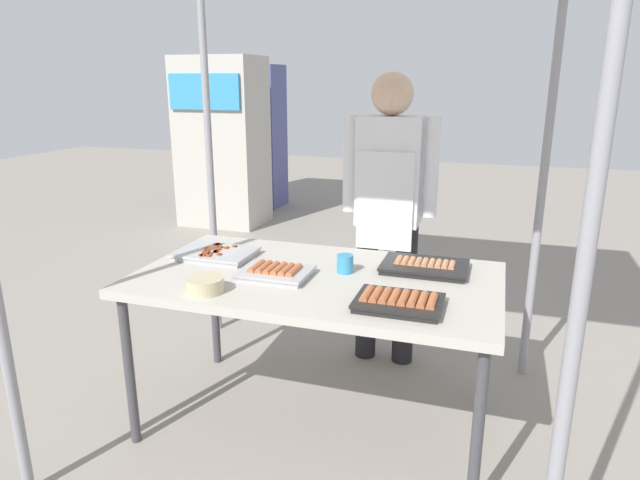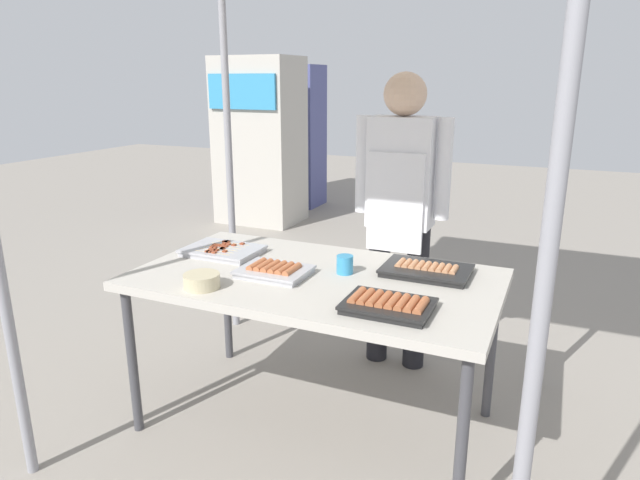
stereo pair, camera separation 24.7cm
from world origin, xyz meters
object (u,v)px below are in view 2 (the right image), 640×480
Objects in this scene: tray_meat_skewers at (223,251)px; tray_pork_links at (426,270)px; stall_table at (315,286)px; vendor_woman at (401,200)px; neighbor_stall_right at (260,141)px; tray_spring_rolls at (388,305)px; neighbor_stall_left at (281,136)px; condiment_bowl at (202,281)px; tray_grilled_sausages at (274,271)px; drink_cup_near_edge at (345,265)px.

tray_pork_links is at bearing 6.66° from tray_meat_skewers.
stall_table is 0.80m from vendor_woman.
neighbor_stall_right is (-1.66, 3.27, 0.15)m from tray_meat_skewers.
tray_spring_rolls is at bearing -54.00° from neighbor_stall_right.
neighbor_stall_left reaches higher than vendor_woman.
tray_spring_rolls is (0.96, -0.34, 0.01)m from tray_meat_skewers.
tray_meat_skewers is 0.47m from condiment_bowl.
tray_grilled_sausages is at bearing -154.79° from tray_pork_links.
neighbor_stall_left reaches higher than tray_grilled_sausages.
neighbor_stall_right reaches higher than tray_pork_links.
tray_meat_skewers is 0.98m from vendor_woman.
neighbor_stall_right reaches higher than vendor_woman.
tray_meat_skewers is 4.62m from neighbor_stall_left.
tray_meat_skewers is at bearing 160.52° from tray_spring_rolls.
neighbor_stall_left is (-2.55, 4.24, 0.09)m from drink_cup_near_edge.
tray_pork_links is 0.22× the size of neighbor_stall_left.
tray_spring_rolls is (0.58, -0.17, 0.00)m from tray_grilled_sausages.
tray_pork_links reaches higher than tray_meat_skewers.
tray_spring_rolls is 0.79m from condiment_bowl.
neighbor_stall_left is at bearing 121.01° from drink_cup_near_edge.
tray_pork_links is at bearing 25.70° from stall_table.
neighbor_stall_right reaches higher than neighbor_stall_left.
tray_meat_skewers is (-0.55, 0.10, 0.07)m from stall_table.
drink_cup_near_edge is 0.05× the size of neighbor_stall_right.
tray_pork_links is 0.21× the size of neighbor_stall_right.
drink_cup_near_edge is 4.02m from neighbor_stall_right.
stall_table is 10.54× the size of condiment_bowl.
stall_table is 5.24× the size of tray_grilled_sausages.
tray_meat_skewers is 2.43× the size of condiment_bowl.
neighbor_stall_right reaches higher than tray_spring_rolls.
stall_table is 0.98× the size of vendor_woman.
vendor_woman reaches higher than condiment_bowl.
vendor_woman is 0.89× the size of neighbor_stall_right.
neighbor_stall_right is (-1.84, 3.70, 0.14)m from condiment_bowl.
drink_cup_near_edge is (-0.30, 0.32, 0.02)m from tray_spring_rolls.
drink_cup_near_edge is at bearing 28.65° from tray_grilled_sausages.
condiment_bowl is at bearing -146.22° from tray_pork_links.
vendor_woman reaches higher than tray_spring_rolls.
neighbor_stall_left is (-1.88, 4.22, 0.12)m from tray_meat_skewers.
tray_pork_links is at bearing 33.78° from condiment_bowl.
drink_cup_near_edge is at bearing -157.77° from tray_pork_links.
condiment_bowl is 1.21m from vendor_woman.
neighbor_stall_left is at bearing 114.08° from tray_meat_skewers.
stall_table is at bearing 23.88° from tray_grilled_sausages.
neighbor_stall_left is at bearing 113.98° from condiment_bowl.
tray_spring_rolls is at bearing -16.23° from tray_grilled_sausages.
drink_cup_near_edge is at bearing -54.80° from neighbor_stall_right.
tray_grilled_sausages is 0.83× the size of tray_meat_skewers.
stall_table is 0.88× the size of neighbor_stall_right.
drink_cup_near_edge reaches higher than tray_grilled_sausages.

